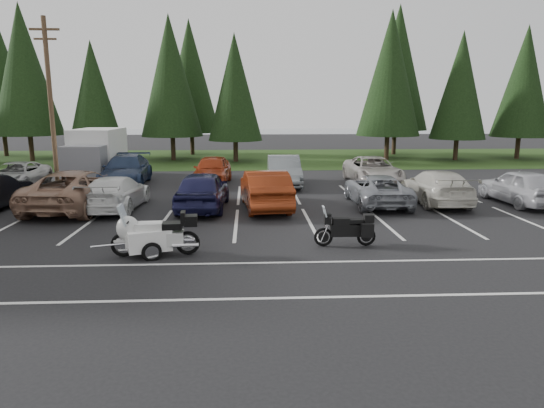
{
  "coord_description": "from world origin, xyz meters",
  "views": [
    {
      "loc": [
        0.96,
        -16.1,
        4.17
      ],
      "look_at": [
        1.73,
        -0.5,
        1.04
      ],
      "focal_mm": 32.0,
      "sensor_mm": 36.0,
      "label": 1
    }
  ],
  "objects_px": {
    "car_far_2": "(212,170)",
    "car_far_0": "(16,175)",
    "car_near_6": "(377,190)",
    "car_near_8": "(521,187)",
    "car_near_3": "(116,193)",
    "utility_pole": "(50,97)",
    "car_near_5": "(265,189)",
    "box_truck": "(94,155)",
    "car_far_4": "(373,170)",
    "adventure_motorcycle": "(345,226)",
    "cargo_trailer": "(149,242)",
    "car_far_1": "(126,170)",
    "car_near_7": "(437,187)",
    "car_far_3": "(284,171)",
    "car_near_4": "(203,190)",
    "touring_motorcycle": "(155,230)",
    "car_near_2": "(78,190)"
  },
  "relations": [
    {
      "from": "car_near_7",
      "to": "car_far_4",
      "type": "relative_size",
      "value": 0.94
    },
    {
      "from": "car_near_6",
      "to": "cargo_trailer",
      "type": "xyz_separation_m",
      "value": [
        -8.39,
        -6.96,
        -0.26
      ]
    },
    {
      "from": "car_far_0",
      "to": "car_far_4",
      "type": "bearing_deg",
      "value": 0.44
    },
    {
      "from": "box_truck",
      "to": "touring_motorcycle",
      "type": "bearing_deg",
      "value": -67.43
    },
    {
      "from": "car_far_2",
      "to": "adventure_motorcycle",
      "type": "bearing_deg",
      "value": -65.0
    },
    {
      "from": "box_truck",
      "to": "car_far_4",
      "type": "height_order",
      "value": "box_truck"
    },
    {
      "from": "car_near_8",
      "to": "box_truck",
      "type": "bearing_deg",
      "value": -24.82
    },
    {
      "from": "utility_pole",
      "to": "box_truck",
      "type": "bearing_deg",
      "value": 14.04
    },
    {
      "from": "car_near_3",
      "to": "car_far_0",
      "type": "distance_m",
      "value": 8.86
    },
    {
      "from": "car_near_6",
      "to": "car_far_0",
      "type": "xyz_separation_m",
      "value": [
        -17.71,
        5.41,
        0.0
      ]
    },
    {
      "from": "cargo_trailer",
      "to": "car_near_5",
      "type": "bearing_deg",
      "value": 42.09
    },
    {
      "from": "car_far_0",
      "to": "car_far_4",
      "type": "xyz_separation_m",
      "value": [
        19.03,
        0.46,
        0.07
      ]
    },
    {
      "from": "car_near_8",
      "to": "cargo_trailer",
      "type": "relative_size",
      "value": 2.62
    },
    {
      "from": "box_truck",
      "to": "utility_pole",
      "type": "bearing_deg",
      "value": -165.96
    },
    {
      "from": "car_near_5",
      "to": "box_truck",
      "type": "bearing_deg",
      "value": -47.54
    },
    {
      "from": "car_near_7",
      "to": "car_near_8",
      "type": "relative_size",
      "value": 1.11
    },
    {
      "from": "car_near_4",
      "to": "cargo_trailer",
      "type": "distance_m",
      "value": 6.47
    },
    {
      "from": "car_far_0",
      "to": "car_near_2",
      "type": "bearing_deg",
      "value": -49.01
    },
    {
      "from": "car_near_3",
      "to": "car_near_7",
      "type": "bearing_deg",
      "value": -175.17
    },
    {
      "from": "utility_pole",
      "to": "car_far_0",
      "type": "xyz_separation_m",
      "value": [
        -1.2,
        -2.32,
        -4.03
      ]
    },
    {
      "from": "car_near_7",
      "to": "car_far_3",
      "type": "xyz_separation_m",
      "value": [
        -6.35,
        5.21,
        0.07
      ]
    },
    {
      "from": "car_far_2",
      "to": "car_far_0",
      "type": "bearing_deg",
      "value": -172.4
    },
    {
      "from": "cargo_trailer",
      "to": "car_far_4",
      "type": "bearing_deg",
      "value": 33.61
    },
    {
      "from": "car_near_8",
      "to": "car_near_6",
      "type": "bearing_deg",
      "value": -4.23
    },
    {
      "from": "car_far_2",
      "to": "car_far_3",
      "type": "xyz_separation_m",
      "value": [
        3.89,
        -0.69,
        0.01
      ]
    },
    {
      "from": "car_near_5",
      "to": "car_near_8",
      "type": "xyz_separation_m",
      "value": [
        11.16,
        0.35,
        -0.03
      ]
    },
    {
      "from": "car_near_3",
      "to": "car_far_1",
      "type": "height_order",
      "value": "car_far_1"
    },
    {
      "from": "car_near_3",
      "to": "car_near_7",
      "type": "distance_m",
      "value": 13.76
    },
    {
      "from": "car_far_1",
      "to": "car_far_2",
      "type": "bearing_deg",
      "value": -1.58
    },
    {
      "from": "car_near_3",
      "to": "cargo_trailer",
      "type": "relative_size",
      "value": 2.77
    },
    {
      "from": "car_near_4",
      "to": "car_far_2",
      "type": "xyz_separation_m",
      "value": [
        -0.09,
        6.72,
        -0.03
      ]
    },
    {
      "from": "car_near_6",
      "to": "cargo_trailer",
      "type": "distance_m",
      "value": 10.9
    },
    {
      "from": "car_far_4",
      "to": "adventure_motorcycle",
      "type": "xyz_separation_m",
      "value": [
        -3.94,
        -12.11,
        -0.1
      ]
    },
    {
      "from": "car_far_1",
      "to": "utility_pole",
      "type": "bearing_deg",
      "value": 155.51
    },
    {
      "from": "car_near_6",
      "to": "touring_motorcycle",
      "type": "relative_size",
      "value": 1.73
    },
    {
      "from": "car_far_4",
      "to": "touring_motorcycle",
      "type": "distance_m",
      "value": 15.97
    },
    {
      "from": "car_far_1",
      "to": "adventure_motorcycle",
      "type": "relative_size",
      "value": 2.64
    },
    {
      "from": "car_near_3",
      "to": "car_far_2",
      "type": "distance_m",
      "value": 7.43
    },
    {
      "from": "car_near_7",
      "to": "car_near_8",
      "type": "xyz_separation_m",
      "value": [
        3.58,
        -0.4,
        0.04
      ]
    },
    {
      "from": "utility_pole",
      "to": "car_far_2",
      "type": "bearing_deg",
      "value": -9.94
    },
    {
      "from": "utility_pole",
      "to": "car_far_2",
      "type": "height_order",
      "value": "utility_pole"
    },
    {
      "from": "utility_pole",
      "to": "car_far_3",
      "type": "xyz_separation_m",
      "value": [
        12.88,
        -2.27,
        -3.9
      ]
    },
    {
      "from": "car_near_2",
      "to": "adventure_motorcycle",
      "type": "xyz_separation_m",
      "value": [
        9.99,
        -5.98,
        -0.19
      ]
    },
    {
      "from": "cargo_trailer",
      "to": "car_far_2",
      "type": "bearing_deg",
      "value": 66.97
    },
    {
      "from": "car_near_5",
      "to": "touring_motorcycle",
      "type": "distance_m",
      "value": 7.28
    },
    {
      "from": "car_far_2",
      "to": "car_far_3",
      "type": "distance_m",
      "value": 3.95
    },
    {
      "from": "car_near_6",
      "to": "utility_pole",
      "type": "bearing_deg",
      "value": -24.19
    },
    {
      "from": "car_near_6",
      "to": "car_near_7",
      "type": "bearing_deg",
      "value": -173.8
    },
    {
      "from": "car_near_3",
      "to": "touring_motorcycle",
      "type": "bearing_deg",
      "value": 115.41
    },
    {
      "from": "car_near_6",
      "to": "car_far_1",
      "type": "height_order",
      "value": "car_far_1"
    }
  ]
}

